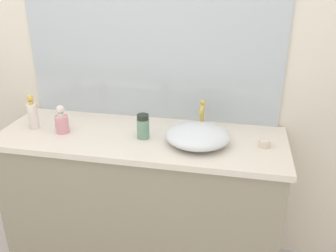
{
  "coord_description": "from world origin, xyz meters",
  "views": [
    {
      "loc": [
        0.63,
        -1.33,
        1.76
      ],
      "look_at": [
        0.28,
        0.39,
        0.99
      ],
      "focal_mm": 38.36,
      "sensor_mm": 36.0,
      "label": 1
    }
  ],
  "objects_px": {
    "soap_dispenser": "(62,122)",
    "lotion_bottle": "(33,114)",
    "perfume_bottle": "(143,127)",
    "candle_jar": "(264,143)",
    "sink_basin": "(198,136)"
  },
  "relations": [
    {
      "from": "lotion_bottle",
      "to": "perfume_bottle",
      "type": "relative_size",
      "value": 1.46
    },
    {
      "from": "perfume_bottle",
      "to": "lotion_bottle",
      "type": "bearing_deg",
      "value": 179.61
    },
    {
      "from": "perfume_bottle",
      "to": "candle_jar",
      "type": "distance_m",
      "value": 0.65
    },
    {
      "from": "lotion_bottle",
      "to": "perfume_bottle",
      "type": "height_order",
      "value": "lotion_bottle"
    },
    {
      "from": "lotion_bottle",
      "to": "candle_jar",
      "type": "relative_size",
      "value": 3.27
    },
    {
      "from": "soap_dispenser",
      "to": "perfume_bottle",
      "type": "xyz_separation_m",
      "value": [
        0.47,
        0.02,
        0.0
      ]
    },
    {
      "from": "perfume_bottle",
      "to": "soap_dispenser",
      "type": "bearing_deg",
      "value": -177.76
    },
    {
      "from": "soap_dispenser",
      "to": "candle_jar",
      "type": "height_order",
      "value": "soap_dispenser"
    },
    {
      "from": "soap_dispenser",
      "to": "perfume_bottle",
      "type": "distance_m",
      "value": 0.47
    },
    {
      "from": "sink_basin",
      "to": "perfume_bottle",
      "type": "distance_m",
      "value": 0.3
    },
    {
      "from": "soap_dispenser",
      "to": "lotion_bottle",
      "type": "height_order",
      "value": "lotion_bottle"
    },
    {
      "from": "lotion_bottle",
      "to": "candle_jar",
      "type": "height_order",
      "value": "lotion_bottle"
    },
    {
      "from": "soap_dispenser",
      "to": "sink_basin",
      "type": "bearing_deg",
      "value": 0.29
    },
    {
      "from": "soap_dispenser",
      "to": "lotion_bottle",
      "type": "bearing_deg",
      "value": 173.15
    },
    {
      "from": "soap_dispenser",
      "to": "perfume_bottle",
      "type": "bearing_deg",
      "value": 2.24
    }
  ]
}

